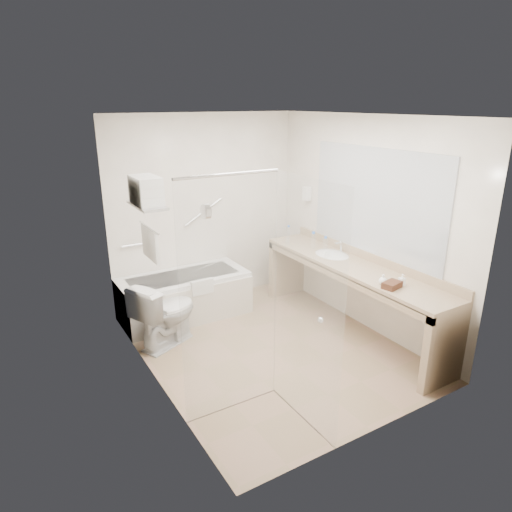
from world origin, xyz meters
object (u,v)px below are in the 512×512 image
vanity_counter (351,281)px  water_bottle_left (325,245)px  toilet (166,313)px  amenity_basket (392,285)px  bathtub (185,296)px

vanity_counter → water_bottle_left: size_ratio=12.94×
vanity_counter → toilet: vanity_counter is taller
amenity_basket → toilet: bearing=139.7°
toilet → amenity_basket: size_ratio=3.95×
vanity_counter → water_bottle_left: 0.59m
toilet → water_bottle_left: water_bottle_left is taller
vanity_counter → toilet: bearing=157.2°
water_bottle_left → vanity_counter: bearing=-90.5°
bathtub → water_bottle_left: (1.53, -0.89, 0.67)m
water_bottle_left → amenity_basket: bearing=-96.7°
bathtub → amenity_basket: bearing=-56.8°
bathtub → vanity_counter: bearing=-42.4°
bathtub → amenity_basket: size_ratio=8.19×
bathtub → amenity_basket: 2.60m
vanity_counter → amenity_basket: 0.78m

